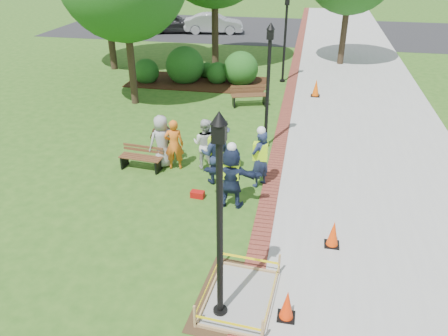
% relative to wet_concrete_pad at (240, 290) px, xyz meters
% --- Properties ---
extents(ground, '(100.00, 100.00, 0.00)m').
position_rel_wet_concrete_pad_xyz_m(ground, '(-1.57, 2.55, -0.23)').
color(ground, '#285116').
rests_on(ground, ground).
extents(sidewalk, '(6.00, 60.00, 0.02)m').
position_rel_wet_concrete_pad_xyz_m(sidewalk, '(3.43, 12.55, -0.22)').
color(sidewalk, '#9E9E99').
rests_on(sidewalk, ground).
extents(brick_edging, '(0.50, 60.00, 0.03)m').
position_rel_wet_concrete_pad_xyz_m(brick_edging, '(0.18, 12.55, -0.22)').
color(brick_edging, maroon).
rests_on(brick_edging, ground).
extents(mulch_bed, '(7.00, 3.00, 0.05)m').
position_rel_wet_concrete_pad_xyz_m(mulch_bed, '(-4.57, 14.55, -0.21)').
color(mulch_bed, '#381E0F').
rests_on(mulch_bed, ground).
extents(parking_lot, '(36.00, 12.00, 0.01)m').
position_rel_wet_concrete_pad_xyz_m(parking_lot, '(-1.57, 29.55, -0.23)').
color(parking_lot, black).
rests_on(parking_lot, ground).
extents(wet_concrete_pad, '(1.87, 2.42, 0.55)m').
position_rel_wet_concrete_pad_xyz_m(wet_concrete_pad, '(0.00, 0.00, 0.00)').
color(wet_concrete_pad, '#47331E').
rests_on(wet_concrete_pad, ground).
extents(bench_near, '(1.41, 0.59, 0.74)m').
position_rel_wet_concrete_pad_xyz_m(bench_near, '(-4.02, 5.03, 0.00)').
color(bench_near, brown).
rests_on(bench_near, ground).
extents(bench_far, '(1.67, 0.99, 0.86)m').
position_rel_wet_concrete_pad_xyz_m(bench_far, '(-1.49, 11.61, 0.04)').
color(bench_far, brown).
rests_on(bench_far, ground).
extents(cone_front, '(0.35, 0.35, 0.69)m').
position_rel_wet_concrete_pad_xyz_m(cone_front, '(0.97, -0.33, 0.10)').
color(cone_front, black).
rests_on(cone_front, ground).
extents(cone_back, '(0.36, 0.36, 0.71)m').
position_rel_wet_concrete_pad_xyz_m(cone_back, '(1.90, 2.17, 0.11)').
color(cone_back, black).
rests_on(cone_back, ground).
extents(cone_far, '(0.41, 0.41, 0.81)m').
position_rel_wet_concrete_pad_xyz_m(cone_far, '(1.38, 13.45, 0.16)').
color(cone_far, black).
rests_on(cone_far, ground).
extents(toolbox, '(0.40, 0.24, 0.19)m').
position_rel_wet_concrete_pad_xyz_m(toolbox, '(-1.83, 3.70, -0.14)').
color(toolbox, '#9D0E0C').
rests_on(toolbox, ground).
extents(lamp_near, '(0.28, 0.28, 4.26)m').
position_rel_wet_concrete_pad_xyz_m(lamp_near, '(-0.32, -0.45, 2.25)').
color(lamp_near, black).
rests_on(lamp_near, ground).
extents(lamp_mid, '(0.28, 0.28, 4.26)m').
position_rel_wet_concrete_pad_xyz_m(lamp_mid, '(-0.32, 7.55, 2.25)').
color(lamp_mid, black).
rests_on(lamp_mid, ground).
extents(lamp_far, '(0.28, 0.28, 4.26)m').
position_rel_wet_concrete_pad_xyz_m(lamp_far, '(-0.32, 15.55, 2.25)').
color(lamp_far, black).
rests_on(lamp_far, ground).
extents(shrub_a, '(1.30, 1.30, 1.30)m').
position_rel_wet_concrete_pad_xyz_m(shrub_a, '(-7.15, 14.11, -0.23)').
color(shrub_a, '#1C4C15').
rests_on(shrub_a, ground).
extents(shrub_b, '(1.94, 1.94, 1.94)m').
position_rel_wet_concrete_pad_xyz_m(shrub_b, '(-5.24, 14.60, -0.23)').
color(shrub_b, '#1C4C15').
rests_on(shrub_b, ground).
extents(shrub_c, '(1.13, 1.13, 1.13)m').
position_rel_wet_concrete_pad_xyz_m(shrub_c, '(-3.57, 14.72, -0.23)').
color(shrub_c, '#1C4C15').
rests_on(shrub_c, ground).
extents(shrub_d, '(1.75, 1.75, 1.75)m').
position_rel_wet_concrete_pad_xyz_m(shrub_d, '(-2.39, 14.84, -0.23)').
color(shrub_d, '#1C4C15').
rests_on(shrub_d, ground).
extents(shrub_e, '(0.86, 0.86, 0.86)m').
position_rel_wet_concrete_pad_xyz_m(shrub_e, '(-4.33, 15.54, -0.23)').
color(shrub_e, '#1C4C15').
rests_on(shrub_e, ground).
extents(casual_person_a, '(0.65, 0.63, 1.73)m').
position_rel_wet_concrete_pad_xyz_m(casual_person_a, '(-3.41, 5.39, 0.63)').
color(casual_person_a, gray).
rests_on(casual_person_a, ground).
extents(casual_person_b, '(0.59, 0.45, 1.66)m').
position_rel_wet_concrete_pad_xyz_m(casual_person_b, '(-2.98, 5.30, 0.60)').
color(casual_person_b, orange).
rests_on(casual_person_b, ground).
extents(casual_person_c, '(0.59, 0.43, 1.67)m').
position_rel_wet_concrete_pad_xyz_m(casual_person_c, '(-2.03, 5.52, 0.60)').
color(casual_person_c, silver).
rests_on(casual_person_c, ground).
extents(casual_person_d, '(0.54, 0.37, 1.61)m').
position_rel_wet_concrete_pad_xyz_m(casual_person_d, '(-3.47, 5.73, 0.57)').
color(casual_person_d, brown).
rests_on(casual_person_d, ground).
extents(casual_person_e, '(0.64, 0.52, 1.73)m').
position_rel_wet_concrete_pad_xyz_m(casual_person_e, '(-1.48, 5.17, 0.63)').
color(casual_person_e, '#394665').
rests_on(casual_person_e, ground).
extents(hivis_worker_a, '(0.57, 0.37, 1.92)m').
position_rel_wet_concrete_pad_xyz_m(hivis_worker_a, '(-0.81, 3.47, 0.72)').
color(hivis_worker_a, '#161E39').
rests_on(hivis_worker_a, ground).
extents(hivis_worker_b, '(0.63, 0.66, 1.90)m').
position_rel_wet_concrete_pad_xyz_m(hivis_worker_b, '(-0.19, 4.73, 0.71)').
color(hivis_worker_b, '#1A2B45').
rests_on(hivis_worker_b, ground).
extents(hivis_worker_c, '(0.63, 0.44, 2.01)m').
position_rel_wet_concrete_pad_xyz_m(hivis_worker_c, '(-1.51, 4.70, 0.75)').
color(hivis_worker_c, '#1C2A49').
rests_on(hivis_worker_c, ground).
extents(parked_car_a, '(3.24, 5.28, 1.60)m').
position_rel_wet_concrete_pad_xyz_m(parked_car_a, '(-9.68, 27.00, -0.23)').
color(parked_car_a, '#262528').
rests_on(parked_car_a, ground).
extents(parked_car_b, '(2.86, 5.18, 1.60)m').
position_rel_wet_concrete_pad_xyz_m(parked_car_b, '(-6.52, 27.37, -0.23)').
color(parked_car_b, '#B7B6BC').
rests_on(parked_car_b, ground).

